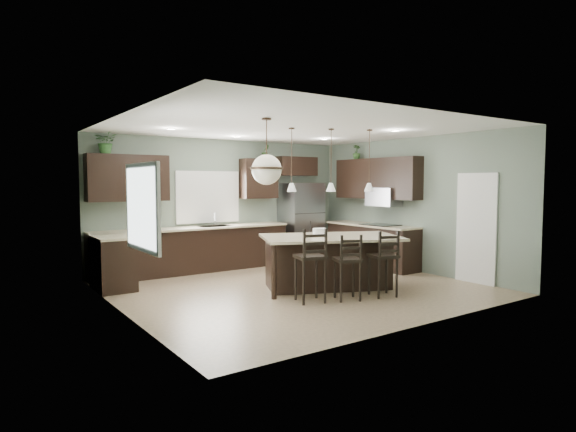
{
  "coord_description": "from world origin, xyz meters",
  "views": [
    {
      "loc": [
        -4.9,
        -6.83,
        1.86
      ],
      "look_at": [
        0.1,
        0.4,
        1.25
      ],
      "focal_mm": 30.0,
      "sensor_mm": 36.0,
      "label": 1
    }
  ],
  "objects_px": {
    "kitchen_island": "(330,262)",
    "bar_stool_center": "(347,267)",
    "bar_stool_left": "(310,265)",
    "refrigerator": "(301,222)",
    "bar_stool_right": "(383,263)",
    "serving_dish": "(320,232)",
    "plant_back_left": "(106,142)"
  },
  "relations": [
    {
      "from": "plant_back_left",
      "to": "bar_stool_right",
      "type": "bearing_deg",
      "value": -49.14
    },
    {
      "from": "bar_stool_right",
      "to": "plant_back_left",
      "type": "xyz_separation_m",
      "value": [
        -3.35,
        3.87,
        2.08
      ]
    },
    {
      "from": "bar_stool_center",
      "to": "bar_stool_right",
      "type": "height_order",
      "value": "bar_stool_right"
    },
    {
      "from": "kitchen_island",
      "to": "bar_stool_right",
      "type": "distance_m",
      "value": 1.02
    },
    {
      "from": "bar_stool_right",
      "to": "bar_stool_left",
      "type": "bearing_deg",
      "value": 179.18
    },
    {
      "from": "kitchen_island",
      "to": "bar_stool_left",
      "type": "bearing_deg",
      "value": -123.31
    },
    {
      "from": "kitchen_island",
      "to": "serving_dish",
      "type": "bearing_deg",
      "value": -180.0
    },
    {
      "from": "kitchen_island",
      "to": "refrigerator",
      "type": "bearing_deg",
      "value": 87.08
    },
    {
      "from": "bar_stool_center",
      "to": "bar_stool_right",
      "type": "xyz_separation_m",
      "value": [
        0.65,
        -0.14,
        0.02
      ]
    },
    {
      "from": "kitchen_island",
      "to": "bar_stool_right",
      "type": "relative_size",
      "value": 2.16
    },
    {
      "from": "refrigerator",
      "to": "bar_stool_center",
      "type": "xyz_separation_m",
      "value": [
        -1.7,
        -3.56,
        -0.4
      ]
    },
    {
      "from": "refrigerator",
      "to": "bar_stool_center",
      "type": "distance_m",
      "value": 3.97
    },
    {
      "from": "bar_stool_left",
      "to": "kitchen_island",
      "type": "bearing_deg",
      "value": 48.87
    },
    {
      "from": "refrigerator",
      "to": "bar_stool_left",
      "type": "height_order",
      "value": "refrigerator"
    },
    {
      "from": "refrigerator",
      "to": "serving_dish",
      "type": "distance_m",
      "value": 3.08
    },
    {
      "from": "refrigerator",
      "to": "plant_back_left",
      "type": "xyz_separation_m",
      "value": [
        -4.4,
        0.16,
        1.7
      ]
    },
    {
      "from": "refrigerator",
      "to": "bar_stool_center",
      "type": "bearing_deg",
      "value": -115.48
    },
    {
      "from": "serving_dish",
      "to": "plant_back_left",
      "type": "distance_m",
      "value": 4.33
    },
    {
      "from": "refrigerator",
      "to": "kitchen_island",
      "type": "distance_m",
      "value": 3.1
    },
    {
      "from": "kitchen_island",
      "to": "bar_stool_center",
      "type": "height_order",
      "value": "bar_stool_center"
    },
    {
      "from": "kitchen_island",
      "to": "bar_stool_center",
      "type": "xyz_separation_m",
      "value": [
        -0.34,
        -0.82,
        0.07
      ]
    },
    {
      "from": "refrigerator",
      "to": "bar_stool_center",
      "type": "height_order",
      "value": "refrigerator"
    },
    {
      "from": "kitchen_island",
      "to": "bar_stool_left",
      "type": "distance_m",
      "value": 1.08
    },
    {
      "from": "serving_dish",
      "to": "plant_back_left",
      "type": "height_order",
      "value": "plant_back_left"
    },
    {
      "from": "bar_stool_left",
      "to": "plant_back_left",
      "type": "distance_m",
      "value": 4.57
    },
    {
      "from": "refrigerator",
      "to": "bar_stool_left",
      "type": "distance_m",
      "value": 4.04
    },
    {
      "from": "bar_stool_center",
      "to": "plant_back_left",
      "type": "relative_size",
      "value": 2.36
    },
    {
      "from": "serving_dish",
      "to": "bar_stool_left",
      "type": "height_order",
      "value": "bar_stool_left"
    },
    {
      "from": "plant_back_left",
      "to": "bar_stool_left",
      "type": "bearing_deg",
      "value": -58.5
    },
    {
      "from": "serving_dish",
      "to": "bar_stool_left",
      "type": "distance_m",
      "value": 1.06
    },
    {
      "from": "bar_stool_center",
      "to": "bar_stool_left",
      "type": "bearing_deg",
      "value": -179.89
    },
    {
      "from": "kitchen_island",
      "to": "serving_dish",
      "type": "relative_size",
      "value": 9.85
    }
  ]
}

